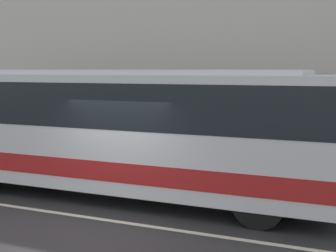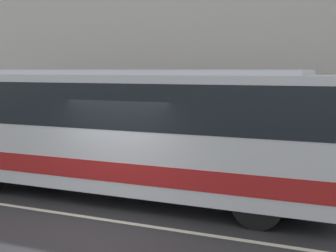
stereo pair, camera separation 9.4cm
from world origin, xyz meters
The scene contains 5 objects.
ground_plane centered at (0.00, 0.00, 0.00)m, with size 60.00×60.00×0.00m, color #2D2D30.
sidewalk centered at (0.00, 5.58, 0.08)m, with size 60.00×3.16×0.16m.
lane_stripe centered at (0.00, 0.00, 0.00)m, with size 54.00×0.14×0.01m.
transit_bus centered at (-0.84, 1.85, 1.79)m, with size 11.13×2.52×3.18m.
pedestrian_waiting centered at (-0.68, 5.86, 0.95)m, with size 0.36×0.36×1.69m.
Camera 1 is at (5.04, -8.31, 3.18)m, focal length 50.00 mm.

